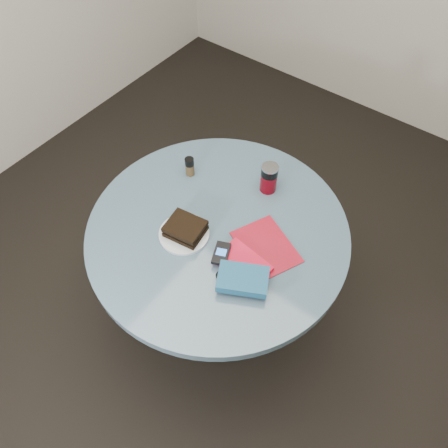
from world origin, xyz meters
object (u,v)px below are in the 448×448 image
Objects in this scene: table at (218,252)px; novel at (243,279)px; magazine at (266,247)px; headphones at (227,279)px; pepper_grinder at (190,166)px; red_book at (243,264)px; soda_can at (269,178)px; mp3_player at (221,253)px; plate at (184,234)px; sandwich at (185,229)px.

novel is at bearing -33.11° from table.
headphones reaches higher than magazine.
red_book is at bearing -28.37° from pepper_grinder.
soda_can is (0.04, 0.28, 0.23)m from table.
red_book is at bearing 13.12° from mp3_player.
red_book is at bearing 4.92° from plate.
plate is 0.30m from novel.
novel is at bearing -9.03° from sandwich.
red_book is at bearing 3.59° from sandwich.
plate is 0.32m from pepper_grinder.
novel is 0.13m from mp3_player.
soda_can is at bearing 105.41° from headphones.
red_book is at bearing 98.04° from novel.
soda_can reaches higher than mp3_player.
red_book is 0.08m from novel.
pepper_grinder reaches higher than headphones.
table is 6.65× the size of sandwich.
mp3_player reaches higher than table.
headphones is (-0.01, -0.08, -0.00)m from red_book.
pepper_grinder is (-0.18, 0.26, 0.04)m from plate.
soda_can is 1.47× the size of pepper_grinder.
pepper_grinder reaches higher than red_book.
plate is at bearing -129.24° from table.
table is 10.82× the size of headphones.
novel is at bearing -7.78° from plate.
mp3_player is (0.05, -0.38, -0.04)m from soda_can.
soda_can is 0.29m from magazine.
table is 0.29m from headphones.
sandwich is 0.81× the size of red_book.
sandwich is 1.63× the size of headphones.
soda_can is 0.45m from novel.
headphones is (-0.03, -0.20, 0.01)m from magazine.
plate is 0.25m from red_book.
plate is 0.40m from soda_can.
sandwich is 0.63× the size of magazine.
plate is 1.10× the size of novel.
magazine is (0.46, -0.12, -0.04)m from pepper_grinder.
red_book and headphones have the same top height.
pepper_grinder reaches higher than mp3_player.
soda_can is 0.46m from headphones.
headphones is (0.24, -0.07, -0.03)m from sandwich.
sandwich is 1.19× the size of soda_can.
mp3_player is at bearing -1.06° from sandwich.
sandwich is at bearing -129.84° from table.
headphones reaches higher than plate.
soda_can is at bearing 85.00° from novel.
mp3_player is at bearing -102.62° from magazine.
headphones is at bearing -73.56° from magazine.
novel is at bearing -58.07° from magazine.
pepper_grinder is 0.56m from novel.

